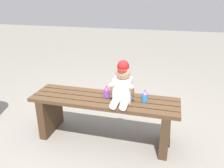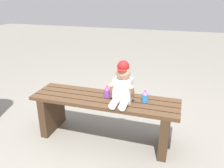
# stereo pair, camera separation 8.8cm
# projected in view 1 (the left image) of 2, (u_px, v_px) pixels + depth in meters

# --- Properties ---
(ground_plane) EXTENTS (16.00, 16.00, 0.00)m
(ground_plane) POSITION_uv_depth(u_px,v_px,m) (105.00, 138.00, 2.40)
(ground_plane) COLOR gray
(park_bench) EXTENTS (1.47, 0.40, 0.47)m
(park_bench) POSITION_uv_depth(u_px,v_px,m) (104.00, 112.00, 2.29)
(park_bench) COLOR #513823
(park_bench) RESTS_ON ground_plane
(child_figure) EXTENTS (0.23, 0.27, 0.40)m
(child_figure) POSITION_uv_depth(u_px,v_px,m) (122.00, 84.00, 2.09)
(child_figure) COLOR white
(child_figure) RESTS_ON park_bench
(sippy_cup_left) EXTENTS (0.06, 0.06, 0.12)m
(sippy_cup_left) POSITION_uv_depth(u_px,v_px,m) (107.00, 92.00, 2.23)
(sippy_cup_left) COLOR #8C4CCC
(sippy_cup_left) RESTS_ON park_bench
(sippy_cup_right) EXTENTS (0.06, 0.06, 0.12)m
(sippy_cup_right) POSITION_uv_depth(u_px,v_px,m) (145.00, 96.00, 2.14)
(sippy_cup_right) COLOR #338CE5
(sippy_cup_right) RESTS_ON park_bench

